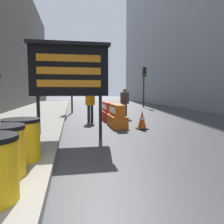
{
  "coord_description": "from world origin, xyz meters",
  "views": [
    {
      "loc": [
        0.35,
        -2.14,
        1.46
      ],
      "look_at": [
        2.18,
        7.7,
        0.51
      ],
      "focal_mm": 35.0,
      "sensor_mm": 36.0,
      "label": 1
    }
  ],
  "objects_px": {
    "message_board": "(69,70)",
    "traffic_cone_mid": "(142,120)",
    "traffic_light_near_curb": "(71,68)",
    "pedestrian_passerby": "(125,101)",
    "barrel_drum_middle": "(1,151)",
    "jersey_barrier_orange_near": "(117,117)",
    "traffic_cone_near": "(116,116)",
    "pedestrian_worker": "(90,101)",
    "traffic_light_far_side": "(144,78)",
    "jersey_barrier_red_striped": "(108,112)",
    "barrel_drum_back": "(21,140)"
  },
  "relations": [
    {
      "from": "barrel_drum_back",
      "to": "message_board",
      "type": "height_order",
      "value": "message_board"
    },
    {
      "from": "message_board",
      "to": "pedestrian_worker",
      "type": "bearing_deg",
      "value": 75.45
    },
    {
      "from": "jersey_barrier_orange_near",
      "to": "jersey_barrier_red_striped",
      "type": "xyz_separation_m",
      "value": [
        -0.0,
        2.15,
        -0.01
      ]
    },
    {
      "from": "barrel_drum_back",
      "to": "traffic_light_far_side",
      "type": "height_order",
      "value": "traffic_light_far_side"
    },
    {
      "from": "jersey_barrier_red_striped",
      "to": "traffic_cone_near",
      "type": "distance_m",
      "value": 1.5
    },
    {
      "from": "pedestrian_worker",
      "to": "traffic_cone_near",
      "type": "bearing_deg",
      "value": -91.99
    },
    {
      "from": "message_board",
      "to": "traffic_cone_near",
      "type": "xyz_separation_m",
      "value": [
        1.99,
        2.73,
        -1.72
      ]
    },
    {
      "from": "jersey_barrier_red_striped",
      "to": "pedestrian_passerby",
      "type": "distance_m",
      "value": 1.35
    },
    {
      "from": "barrel_drum_middle",
      "to": "pedestrian_passerby",
      "type": "height_order",
      "value": "pedestrian_passerby"
    },
    {
      "from": "message_board",
      "to": "jersey_barrier_red_striped",
      "type": "bearing_deg",
      "value": 65.89
    },
    {
      "from": "message_board",
      "to": "traffic_cone_mid",
      "type": "bearing_deg",
      "value": 23.99
    },
    {
      "from": "message_board",
      "to": "traffic_cone_mid",
      "type": "xyz_separation_m",
      "value": [
        2.71,
        1.21,
        -1.74
      ]
    },
    {
      "from": "traffic_light_near_curb",
      "to": "traffic_cone_mid",
      "type": "bearing_deg",
      "value": -69.36
    },
    {
      "from": "barrel_drum_middle",
      "to": "pedestrian_worker",
      "type": "relative_size",
      "value": 0.47
    },
    {
      "from": "barrel_drum_back",
      "to": "message_board",
      "type": "bearing_deg",
      "value": 70.47
    },
    {
      "from": "message_board",
      "to": "pedestrian_worker",
      "type": "distance_m",
      "value": 3.81
    },
    {
      "from": "traffic_light_far_side",
      "to": "pedestrian_worker",
      "type": "relative_size",
      "value": 2.16
    },
    {
      "from": "barrel_drum_middle",
      "to": "pedestrian_passerby",
      "type": "distance_m",
      "value": 9.11
    },
    {
      "from": "barrel_drum_back",
      "to": "jersey_barrier_orange_near",
      "type": "xyz_separation_m",
      "value": [
        2.79,
        4.61,
        -0.15
      ]
    },
    {
      "from": "barrel_drum_middle",
      "to": "jersey_barrier_orange_near",
      "type": "distance_m",
      "value": 6.13
    },
    {
      "from": "message_board",
      "to": "pedestrian_passerby",
      "type": "bearing_deg",
      "value": 59.12
    },
    {
      "from": "barrel_drum_back",
      "to": "traffic_light_far_side",
      "type": "relative_size",
      "value": 0.22
    },
    {
      "from": "message_board",
      "to": "traffic_light_near_curb",
      "type": "relative_size",
      "value": 0.7
    },
    {
      "from": "barrel_drum_middle",
      "to": "traffic_light_far_side",
      "type": "height_order",
      "value": "traffic_light_far_side"
    },
    {
      "from": "traffic_cone_near",
      "to": "jersey_barrier_orange_near",
      "type": "bearing_deg",
      "value": -98.25
    },
    {
      "from": "traffic_light_near_curb",
      "to": "pedestrian_passerby",
      "type": "height_order",
      "value": "traffic_light_near_curb"
    },
    {
      "from": "traffic_light_near_curb",
      "to": "pedestrian_worker",
      "type": "xyz_separation_m",
      "value": [
        0.84,
        -4.69,
        -2.02
      ]
    },
    {
      "from": "traffic_cone_near",
      "to": "pedestrian_worker",
      "type": "distance_m",
      "value": 1.47
    },
    {
      "from": "message_board",
      "to": "jersey_barrier_orange_near",
      "type": "height_order",
      "value": "message_board"
    },
    {
      "from": "jersey_barrier_red_striped",
      "to": "traffic_cone_mid",
      "type": "distance_m",
      "value": 3.14
    },
    {
      "from": "barrel_drum_back",
      "to": "jersey_barrier_orange_near",
      "type": "height_order",
      "value": "barrel_drum_back"
    },
    {
      "from": "jersey_barrier_orange_near",
      "to": "pedestrian_worker",
      "type": "distance_m",
      "value": 1.84
    },
    {
      "from": "barrel_drum_back",
      "to": "traffic_light_near_curb",
      "type": "xyz_separation_m",
      "value": [
        0.97,
        10.74,
        2.45
      ]
    },
    {
      "from": "traffic_light_near_curb",
      "to": "traffic_light_far_side",
      "type": "distance_m",
      "value": 7.58
    },
    {
      "from": "barrel_drum_middle",
      "to": "traffic_light_far_side",
      "type": "relative_size",
      "value": 0.22
    },
    {
      "from": "jersey_barrier_red_striped",
      "to": "traffic_light_far_side",
      "type": "distance_m",
      "value": 9.47
    },
    {
      "from": "jersey_barrier_orange_near",
      "to": "pedestrian_worker",
      "type": "xyz_separation_m",
      "value": [
        -0.98,
        1.44,
        0.58
      ]
    },
    {
      "from": "traffic_cone_mid",
      "to": "traffic_cone_near",
      "type": "bearing_deg",
      "value": 115.32
    },
    {
      "from": "jersey_barrier_orange_near",
      "to": "traffic_cone_near",
      "type": "height_order",
      "value": "jersey_barrier_orange_near"
    },
    {
      "from": "jersey_barrier_red_striped",
      "to": "message_board",
      "type": "bearing_deg",
      "value": -114.11
    },
    {
      "from": "traffic_light_far_side",
      "to": "pedestrian_worker",
      "type": "xyz_separation_m",
      "value": [
        -5.6,
        -8.66,
        -1.64
      ]
    },
    {
      "from": "barrel_drum_back",
      "to": "traffic_cone_near",
      "type": "height_order",
      "value": "barrel_drum_back"
    },
    {
      "from": "jersey_barrier_red_striped",
      "to": "traffic_cone_near",
      "type": "bearing_deg",
      "value": -86.4
    },
    {
      "from": "traffic_cone_mid",
      "to": "barrel_drum_middle",
      "type": "bearing_deg",
      "value": -129.5
    },
    {
      "from": "traffic_cone_mid",
      "to": "pedestrian_worker",
      "type": "height_order",
      "value": "pedestrian_worker"
    },
    {
      "from": "message_board",
      "to": "traffic_light_near_curb",
      "type": "height_order",
      "value": "traffic_light_near_curb"
    },
    {
      "from": "barrel_drum_middle",
      "to": "pedestrian_worker",
      "type": "xyz_separation_m",
      "value": [
        1.93,
        6.84,
        0.43
      ]
    },
    {
      "from": "jersey_barrier_orange_near",
      "to": "traffic_cone_mid",
      "type": "distance_m",
      "value": 1.2
    },
    {
      "from": "traffic_light_near_curb",
      "to": "barrel_drum_back",
      "type": "bearing_deg",
      "value": -95.16
    },
    {
      "from": "barrel_drum_back",
      "to": "traffic_light_near_curb",
      "type": "distance_m",
      "value": 11.06
    }
  ]
}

